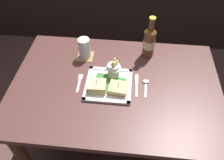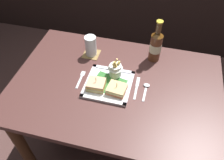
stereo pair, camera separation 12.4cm
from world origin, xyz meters
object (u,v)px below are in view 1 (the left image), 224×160
sandwich_half_left (97,86)px  water_glass (85,49)px  square_plate (109,85)px  beer_bottle (149,42)px  fork (79,82)px  sandwich_half_right (118,89)px  knife (137,84)px  fries_cup (114,68)px  spoon (146,84)px  dining_table (115,98)px

sandwich_half_left → water_glass: bearing=113.3°
water_glass → square_plate: bearing=-52.7°
sandwich_half_left → beer_bottle: beer_bottle is taller
square_plate → fork: size_ratio=1.86×
square_plate → sandwich_half_right: (0.06, -0.04, 0.02)m
knife → fork: bearing=-177.2°
fries_cup → water_glass: (-0.19, 0.15, -0.00)m
sandwich_half_left → square_plate: bearing=36.4°
water_glass → knife: bearing=-31.6°
fries_cup → fork: size_ratio=0.86×
sandwich_half_left → spoon: 0.27m
fries_cup → spoon: fries_cup is taller
water_glass → fork: bearing=-88.3°
beer_bottle → dining_table: bearing=-123.4°
square_plate → spoon: (0.21, 0.03, -0.00)m
sandwich_half_right → fork: bearing=167.1°
spoon → square_plate: bearing=-171.7°
spoon → beer_bottle: bearing=88.2°
fries_cup → square_plate: bearing=-104.3°
fries_cup → beer_bottle: 0.28m
fries_cup → water_glass: size_ratio=0.91×
knife → dining_table: bearing=-174.4°
beer_bottle → knife: (-0.06, -0.26, -0.10)m
sandwich_half_left → water_glass: 0.29m
sandwich_half_right → beer_bottle: (0.16, 0.32, 0.08)m
dining_table → water_glass: water_glass is taller
dining_table → water_glass: 0.35m
fries_cup → fork: (-0.19, -0.07, -0.06)m
sandwich_half_right → water_glass: (-0.23, 0.27, 0.03)m
sandwich_half_left → fries_cup: (0.08, 0.12, 0.03)m
water_glass → fork: water_glass is taller
square_plate → beer_bottle: size_ratio=0.94×
sandwich_half_right → fries_cup: size_ratio=0.90×
square_plate → fries_cup: fries_cup is taller
square_plate → water_glass: bearing=127.3°
square_plate → knife: size_ratio=1.52×
dining_table → beer_bottle: bearing=56.6°
fries_cup → spoon: size_ratio=0.92×
beer_bottle → fries_cup: bearing=-133.6°
sandwich_half_left → beer_bottle: size_ratio=0.36×
dining_table → fork: (-0.20, -0.00, 0.12)m
sandwich_half_left → fries_cup: size_ratio=0.84×
sandwich_half_left → sandwich_half_right: (0.11, 0.00, -0.00)m
sandwich_half_right → fries_cup: bearing=107.2°
fries_cup → beer_bottle: (0.19, 0.20, 0.04)m
knife → spoon: 0.05m
sandwich_half_left → spoon: size_ratio=0.77×
dining_table → sandwich_half_right: size_ratio=11.02×
sandwich_half_left → fork: size_ratio=0.72×
square_plate → fries_cup: (0.02, 0.08, 0.06)m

